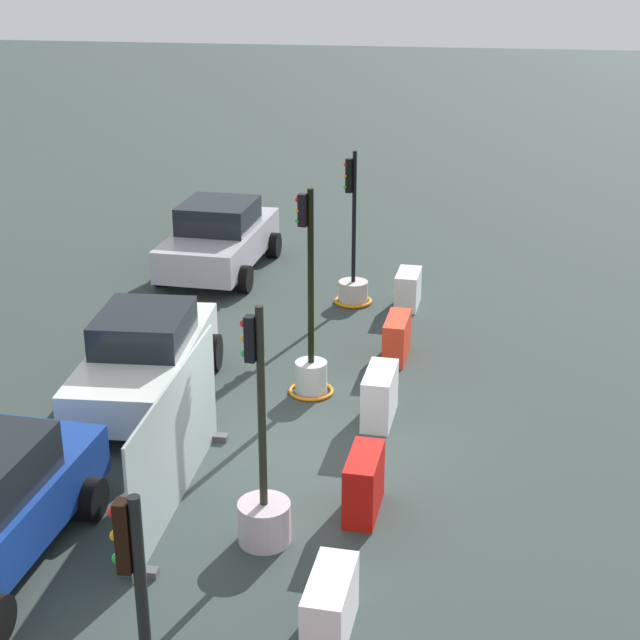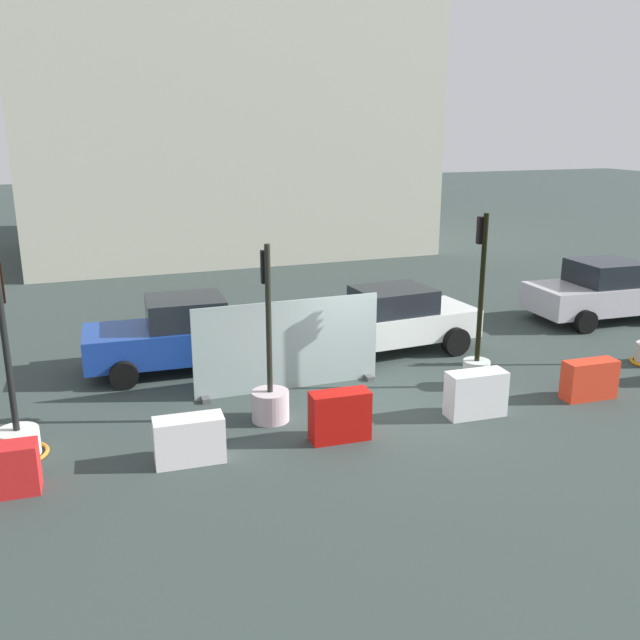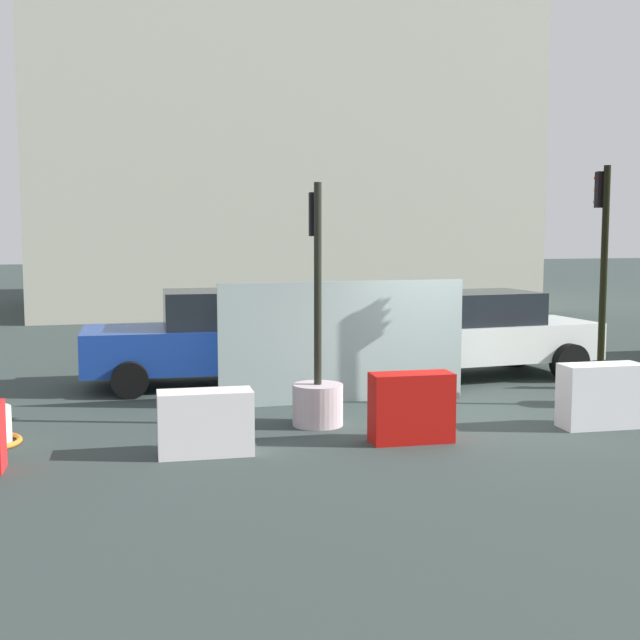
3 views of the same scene
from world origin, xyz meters
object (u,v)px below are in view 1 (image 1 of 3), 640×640
construction_barrier_3 (380,396)px  construction_barrier_5 (408,289)px  construction_barrier_2 (364,484)px  car_white_van (145,357)px  car_silver_hatchback (219,238)px  construction_barrier_1 (330,606)px  traffic_light_1 (263,505)px  traffic_light_2 (311,359)px  traffic_light_3 (353,282)px  construction_barrier_4 (397,338)px

construction_barrier_3 → construction_barrier_5: construction_barrier_3 is taller
construction_barrier_2 → construction_barrier_5: bearing=-0.0°
construction_barrier_3 → construction_barrier_5: (5.49, -0.07, -0.05)m
car_white_van → car_silver_hatchback: bearing=4.0°
construction_barrier_1 → traffic_light_1: bearing=33.7°
car_silver_hatchback → construction_barrier_5: bearing=-110.0°
construction_barrier_1 → construction_barrier_3: construction_barrier_3 is taller
construction_barrier_5 → car_silver_hatchback: (1.70, 4.69, 0.44)m
traffic_light_2 → car_white_van: size_ratio=0.84×
traffic_light_3 → construction_barrier_2: bearing=-171.7°
construction_barrier_1 → construction_barrier_4: construction_barrier_4 is taller
traffic_light_1 → construction_barrier_2: 1.55m
traffic_light_1 → construction_barrier_4: 6.56m
construction_barrier_4 → car_white_van: 4.89m
construction_barrier_4 → car_silver_hatchback: bearing=45.9°
construction_barrier_1 → construction_barrier_3: (5.52, -0.01, 0.05)m
traffic_light_1 → construction_barrier_5: size_ratio=3.34×
construction_barrier_5 → car_white_van: 6.79m
traffic_light_2 → construction_barrier_5: (4.64, -1.38, -0.25)m
car_silver_hatchback → traffic_light_3: bearing=-116.0°
construction_barrier_2 → car_white_van: car_white_van is taller
construction_barrier_4 → car_silver_hatchback: 6.53m
traffic_light_1 → construction_barrier_2: (0.92, -1.24, -0.11)m
traffic_light_3 → construction_barrier_2: (-8.37, -1.22, -0.03)m
car_white_van → car_silver_hatchback: (7.03, 0.49, 0.03)m
traffic_light_3 → construction_barrier_3: bearing=-168.2°
traffic_light_1 → traffic_light_3: (9.29, -0.02, -0.08)m
car_white_van → construction_barrier_4: bearing=-59.3°
traffic_light_2 → car_white_van: 2.90m
traffic_light_2 → car_silver_hatchback: bearing=27.5°
traffic_light_1 → car_white_van: (3.95, 2.96, 0.23)m
construction_barrier_2 → car_white_van: size_ratio=0.25×
traffic_light_2 → construction_barrier_2: traffic_light_2 is taller
construction_barrier_5 → construction_barrier_2: bearing=180.0°
construction_barrier_2 → traffic_light_1: bearing=126.7°
construction_barrier_1 → construction_barrier_5: size_ratio=1.15×
construction_barrier_1 → construction_barrier_4: size_ratio=1.03×
traffic_light_2 → car_silver_hatchback: traffic_light_2 is taller
traffic_light_3 → construction_barrier_1: bearing=-174.1°
construction_barrier_3 → traffic_light_1: bearing=162.7°
construction_barrier_1 → car_silver_hatchback: (12.72, 4.60, 0.43)m
construction_barrier_2 → car_white_van: bearing=54.2°
construction_barrier_5 → construction_barrier_1: bearing=179.6°
construction_barrier_3 → construction_barrier_4: 2.67m
construction_barrier_1 → construction_barrier_3: size_ratio=1.00×
construction_barrier_5 → car_silver_hatchback: bearing=70.0°
traffic_light_1 → traffic_light_3: 9.29m
traffic_light_2 → construction_barrier_5: bearing=-16.6°
construction_barrier_1 → construction_barrier_2: 2.67m
traffic_light_1 → traffic_light_3: traffic_light_3 is taller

